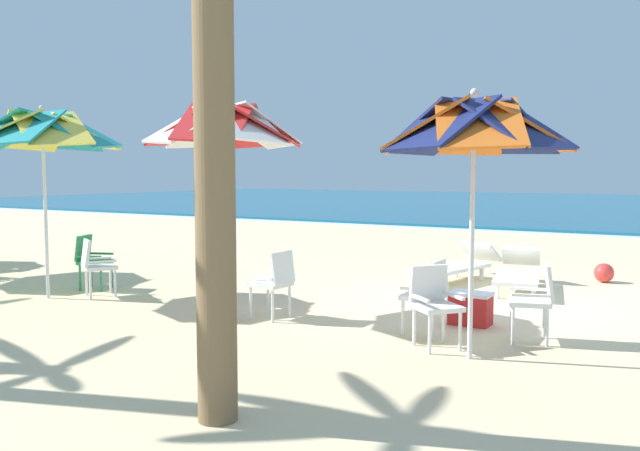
% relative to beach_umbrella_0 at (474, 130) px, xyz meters
% --- Properties ---
extents(ground_plane, '(80.00, 80.00, 0.00)m').
position_rel_beach_umbrella_0_xyz_m(ground_plane, '(-0.55, 2.64, -2.27)').
color(ground_plane, beige).
extents(surf_foam, '(80.00, 0.70, 0.01)m').
position_rel_beach_umbrella_0_xyz_m(surf_foam, '(-0.55, 14.25, -2.27)').
color(surf_foam, white).
rests_on(surf_foam, ground).
extents(beach_umbrella_0, '(1.95, 1.95, 2.67)m').
position_rel_beach_umbrella_0_xyz_m(beach_umbrella_0, '(0.00, 0.00, 0.00)').
color(beach_umbrella_0, silver).
rests_on(beach_umbrella_0, ground).
extents(plastic_chair_0, '(0.57, 0.54, 0.87)m').
position_rel_beach_umbrella_0_xyz_m(plastic_chair_0, '(0.43, 0.99, -1.77)').
color(plastic_chair_0, white).
rests_on(plastic_chair_0, ground).
extents(plastic_chair_1, '(0.48, 0.45, 0.87)m').
position_rel_beach_umbrella_0_xyz_m(plastic_chair_1, '(-0.70, 0.70, -1.77)').
color(plastic_chair_1, white).
rests_on(plastic_chair_1, ground).
extents(plastic_chair_2, '(0.63, 0.63, 0.87)m').
position_rel_beach_umbrella_0_xyz_m(plastic_chair_2, '(-0.47, 0.24, -1.77)').
color(plastic_chair_2, white).
rests_on(plastic_chair_2, ground).
extents(beach_umbrella_1, '(2.06, 2.06, 2.83)m').
position_rel_beach_umbrella_0_xyz_m(beach_umbrella_1, '(-3.37, 0.37, 0.15)').
color(beach_umbrella_1, silver).
rests_on(beach_umbrella_1, ground).
extents(plastic_chair_3, '(0.49, 0.47, 0.87)m').
position_rel_beach_umbrella_0_xyz_m(plastic_chair_3, '(-2.68, 0.48, -1.77)').
color(plastic_chair_3, white).
rests_on(plastic_chair_3, ground).
extents(beach_umbrella_2, '(2.23, 2.23, 2.83)m').
position_rel_beach_umbrella_0_xyz_m(beach_umbrella_2, '(-6.35, -0.08, 0.17)').
color(beach_umbrella_2, silver).
rests_on(beach_umbrella_2, ground).
extents(plastic_chair_4, '(0.61, 0.62, 0.87)m').
position_rel_beach_umbrella_0_xyz_m(plastic_chair_4, '(-5.83, 0.36, -1.77)').
color(plastic_chair_4, white).
rests_on(plastic_chair_4, ground).
extents(plastic_chair_5, '(0.59, 0.57, 0.87)m').
position_rel_beach_umbrella_0_xyz_m(plastic_chair_5, '(-6.37, 0.75, -1.77)').
color(plastic_chair_5, '#2D8C4C').
rests_on(plastic_chair_5, ground).
extents(sun_lounger_1, '(1.01, 2.22, 0.62)m').
position_rel_beach_umbrella_0_xyz_m(sun_lounger_1, '(-0.50, 4.10, -1.99)').
color(sun_lounger_1, white).
rests_on(sun_lounger_1, ground).
extents(sun_lounger_2, '(1.09, 2.23, 0.62)m').
position_rel_beach_umbrella_0_xyz_m(sun_lounger_2, '(-1.61, 4.37, -1.99)').
color(sun_lounger_2, white).
rests_on(sun_lounger_2, ground).
extents(cooler_box, '(0.50, 0.34, 0.40)m').
position_rel_beach_umbrella_0_xyz_m(cooler_box, '(-0.44, 1.43, -2.07)').
color(cooler_box, red).
rests_on(cooler_box, ground).
extents(beach_ball, '(0.32, 0.32, 0.32)m').
position_rel_beach_umbrella_0_xyz_m(beach_ball, '(0.59, 5.56, -2.11)').
color(beach_ball, red).
rests_on(beach_ball, ground).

